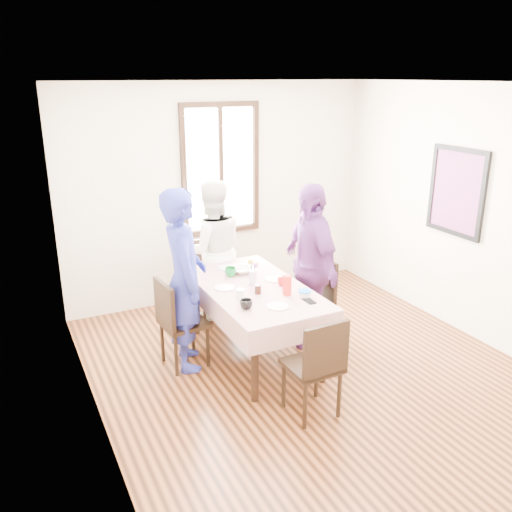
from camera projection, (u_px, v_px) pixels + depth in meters
name	position (u px, v px, depth m)	size (l,w,h in m)	color
ground	(312.00, 372.00, 5.24)	(4.50, 4.50, 0.00)	black
back_wall	(220.00, 193.00, 6.71)	(4.00, 4.00, 0.00)	beige
right_wall	(478.00, 216.00, 5.65)	(4.50, 4.50, 0.00)	beige
window_frame	(221.00, 170.00, 6.60)	(1.02, 0.06, 1.62)	black
window_pane	(220.00, 169.00, 6.61)	(0.90, 0.02, 1.50)	white
art_poster	(457.00, 192.00, 5.83)	(0.04, 0.76, 0.96)	red
dining_table	(254.00, 322.00, 5.44)	(0.83, 1.61, 0.75)	black
tablecloth	(254.00, 287.00, 5.32)	(0.95, 1.73, 0.01)	#590309
chair_left	(184.00, 322.00, 5.25)	(0.42, 0.42, 0.91)	black
chair_right	(309.00, 301.00, 5.75)	(0.42, 0.42, 0.91)	black
chair_far	(213.00, 279.00, 6.35)	(0.42, 0.42, 0.91)	black
chair_near	(312.00, 365.00, 4.48)	(0.42, 0.42, 0.91)	black
person_left	(184.00, 280.00, 5.11)	(0.65, 0.43, 1.80)	navy
person_far	(213.00, 250.00, 6.21)	(0.80, 0.62, 1.65)	white
person_right	(309.00, 265.00, 5.61)	(1.02, 0.42, 1.74)	#653075
mug_black	(246.00, 304.00, 4.80)	(0.11, 0.11, 0.09)	black
mug_flag	(281.00, 282.00, 5.32)	(0.09, 0.09, 0.08)	red
mug_green	(230.00, 272.00, 5.58)	(0.12, 0.12, 0.09)	#0C7226
serving_bowl	(242.00, 270.00, 5.68)	(0.24, 0.24, 0.06)	white
juice_carton	(287.00, 285.00, 5.08)	(0.06, 0.06, 0.20)	red
butter_tub	(304.00, 294.00, 5.06)	(0.11, 0.11, 0.05)	white
jam_jar	(258.00, 289.00, 5.13)	(0.06, 0.06, 0.09)	black
drinking_glass	(240.00, 294.00, 5.00)	(0.07, 0.07, 0.10)	silver
smartphone	(309.00, 301.00, 4.97)	(0.08, 0.15, 0.01)	black
flower_vase	(253.00, 278.00, 5.33)	(0.08, 0.08, 0.16)	silver
plate_left	(224.00, 287.00, 5.28)	(0.20, 0.20, 0.01)	white
plate_right	(274.00, 279.00, 5.50)	(0.20, 0.20, 0.01)	white
plate_far	(227.00, 268.00, 5.82)	(0.20, 0.20, 0.01)	white
plate_near	(278.00, 306.00, 4.85)	(0.20, 0.20, 0.01)	white
butter_lid	(304.00, 291.00, 5.05)	(0.12, 0.12, 0.01)	blue
flower_bunch	(253.00, 266.00, 5.29)	(0.09, 0.09, 0.10)	yellow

